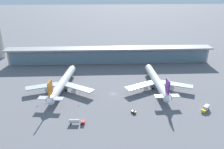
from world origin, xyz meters
TOP-DOWN VIEW (x-y plane):
  - ground_plane at (0.00, 0.00)m, footprint 1200.00×1200.00m
  - airliner_left_stand at (-35.79, 7.55)m, footprint 48.47×63.56m
  - airliner_centre_stand at (32.23, 7.41)m, footprint 48.93×63.57m
  - service_truck_near_nose_yellow at (54.83, -24.19)m, footprint 6.70×6.87m
  - service_truck_under_wing_red at (-22.00, -34.50)m, footprint 8.68×2.75m
  - service_truck_mid_apron_olive at (10.95, -25.01)m, footprint 3.14×3.29m
  - terminal_building at (0.00, 63.54)m, footprint 189.95×12.80m
  - safety_cone_alpha at (-44.15, -11.32)m, footprint 0.62×0.62m
  - safety_cone_bravo at (-22.49, -15.35)m, footprint 0.62×0.62m
  - safety_cone_charlie at (-48.27, -14.71)m, footprint 0.62×0.62m

SIDE VIEW (x-z plane):
  - ground_plane at x=0.00m, z-range 0.00..0.00m
  - safety_cone_alpha at x=-44.15m, z-range -0.03..0.67m
  - safety_cone_bravo at x=-22.49m, z-range -0.03..0.67m
  - safety_cone_charlie at x=-48.27m, z-range -0.03..0.67m
  - service_truck_mid_apron_olive at x=10.95m, z-range -0.15..1.90m
  - service_truck_near_nose_yellow at x=54.83m, z-range 0.14..3.24m
  - service_truck_under_wing_red at x=-22.00m, z-range 0.23..3.18m
  - airliner_left_stand at x=-35.79m, z-range -3.14..13.81m
  - airliner_centre_stand at x=32.23m, z-range -3.14..13.81m
  - terminal_building at x=0.00m, z-range 0.27..15.47m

